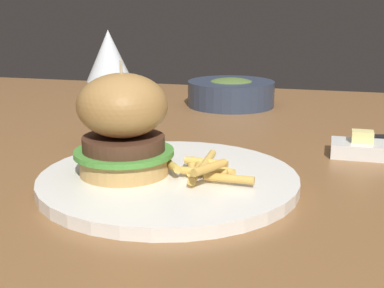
% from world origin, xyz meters
% --- Properties ---
extents(dining_table, '(1.38, 0.98, 0.74)m').
position_xyz_m(dining_table, '(0.00, 0.00, 0.66)').
color(dining_table, brown).
rests_on(dining_table, ground).
extents(main_plate, '(0.30, 0.30, 0.01)m').
position_xyz_m(main_plate, '(0.02, -0.24, 0.75)').
color(main_plate, white).
rests_on(main_plate, dining_table).
extents(burger_sandwich, '(0.12, 0.12, 0.13)m').
position_xyz_m(burger_sandwich, '(-0.03, -0.25, 0.81)').
color(burger_sandwich, tan).
rests_on(burger_sandwich, main_plate).
extents(fries_pile, '(0.12, 0.12, 0.03)m').
position_xyz_m(fries_pile, '(0.06, -0.24, 0.76)').
color(fries_pile, '#E0B251').
rests_on(fries_pile, main_plate).
extents(wine_glass, '(0.07, 0.07, 0.17)m').
position_xyz_m(wine_glass, '(-0.12, -0.08, 0.86)').
color(wine_glass, silver).
rests_on(wine_glass, dining_table).
extents(butter_dish, '(0.08, 0.05, 0.04)m').
position_xyz_m(butter_dish, '(0.24, -0.06, 0.75)').
color(butter_dish, white).
rests_on(butter_dish, dining_table).
extents(soup_bowl, '(0.17, 0.17, 0.06)m').
position_xyz_m(soup_bowl, '(0.00, 0.25, 0.77)').
color(soup_bowl, '#2D384C').
rests_on(soup_bowl, dining_table).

